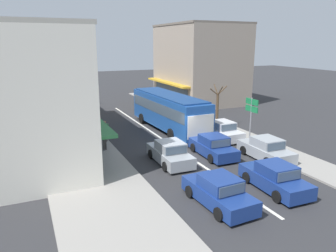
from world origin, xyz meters
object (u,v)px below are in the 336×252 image
(traffic_light_downstreet, at_px, (77,83))
(directional_road_sign, at_px, (251,109))
(city_bus, at_px, (169,109))
(pedestrian_browsing_midblock, at_px, (105,130))
(sedan_adjacent_lane_trail, at_px, (275,178))
(pedestrian_far_walker, at_px, (104,134))
(parked_sedan_kerb_third, at_px, (191,117))
(parked_sedan_kerb_front, at_px, (266,149))
(street_tree_right, at_px, (217,107))
(sedan_behind_bus_mid, at_px, (170,153))
(sedan_adjacent_lane_lead, at_px, (213,147))
(pedestrian_with_handbag_near, at_px, (104,138))
(parked_sedan_kerb_second, at_px, (222,131))
(parked_sedan_kerb_rear, at_px, (167,107))
(sedan_queue_gap_filler, at_px, (219,192))

(traffic_light_downstreet, height_order, directional_road_sign, traffic_light_downstreet)
(city_bus, xyz_separation_m, pedestrian_browsing_midblock, (-6.14, -1.56, -0.81))
(sedan_adjacent_lane_trail, distance_m, pedestrian_far_walker, 12.77)
(parked_sedan_kerb_third, xyz_separation_m, pedestrian_browsing_midblock, (-9.01, -2.68, 0.40))
(parked_sedan_kerb_front, relative_size, street_tree_right, 1.07)
(sedan_behind_bus_mid, height_order, traffic_light_downstreet, traffic_light_downstreet)
(city_bus, relative_size, sedan_adjacent_lane_lead, 2.58)
(pedestrian_with_handbag_near, relative_size, pedestrian_browsing_midblock, 1.00)
(city_bus, height_order, traffic_light_downstreet, traffic_light_downstreet)
(sedan_adjacent_lane_trail, xyz_separation_m, traffic_light_downstreet, (-5.59, 28.39, 2.19))
(sedan_adjacent_lane_lead, xyz_separation_m, parked_sedan_kerb_third, (2.92, 8.69, 0.00))
(sedan_adjacent_lane_lead, bearing_deg, city_bus, 89.59)
(parked_sedan_kerb_front, relative_size, parked_sedan_kerb_third, 1.00)
(parked_sedan_kerb_third, relative_size, directional_road_sign, 1.17)
(parked_sedan_kerb_third, relative_size, street_tree_right, 1.07)
(parked_sedan_kerb_second, height_order, parked_sedan_kerb_third, same)
(parked_sedan_kerb_rear, xyz_separation_m, pedestrian_with_handbag_near, (-9.47, -10.24, 0.40))
(sedan_queue_gap_filler, xyz_separation_m, pedestrian_with_handbag_near, (-3.16, 10.06, 0.40))
(pedestrian_browsing_midblock, bearing_deg, parked_sedan_kerb_rear, 42.34)
(directional_road_sign, distance_m, pedestrian_far_walker, 11.28)
(parked_sedan_kerb_rear, bearing_deg, parked_sedan_kerb_front, -89.62)
(sedan_behind_bus_mid, bearing_deg, sedan_adjacent_lane_lead, 0.97)
(sedan_adjacent_lane_trail, relative_size, parked_sedan_kerb_second, 1.01)
(city_bus, distance_m, parked_sedan_kerb_third, 3.31)
(sedan_adjacent_lane_lead, bearing_deg, pedestrian_far_walker, 142.34)
(parked_sedan_kerb_third, height_order, pedestrian_browsing_midblock, pedestrian_browsing_midblock)
(sedan_adjacent_lane_trail, bearing_deg, sedan_adjacent_lane_lead, 91.40)
(parked_sedan_kerb_third, xyz_separation_m, pedestrian_with_handbag_near, (-9.57, -4.80, 0.40))
(pedestrian_with_handbag_near, bearing_deg, sedan_behind_bus_mid, -49.63)
(traffic_light_downstreet, bearing_deg, parked_sedan_kerb_third, -58.64)
(sedan_queue_gap_filler, bearing_deg, street_tree_right, 57.99)
(pedestrian_with_handbag_near, bearing_deg, sedan_adjacent_lane_lead, -30.37)
(parked_sedan_kerb_second, bearing_deg, sedan_adjacent_lane_trail, -106.34)
(directional_road_sign, relative_size, pedestrian_with_handbag_near, 2.21)
(parked_sedan_kerb_third, bearing_deg, directional_road_sign, -80.98)
(sedan_behind_bus_mid, height_order, directional_road_sign, directional_road_sign)
(street_tree_right, distance_m, pedestrian_far_walker, 11.00)
(directional_road_sign, height_order, pedestrian_far_walker, directional_road_sign)
(sedan_behind_bus_mid, relative_size, parked_sedan_kerb_rear, 1.00)
(sedan_behind_bus_mid, relative_size, street_tree_right, 1.07)
(pedestrian_browsing_midblock, relative_size, pedestrian_far_walker, 1.00)
(city_bus, distance_m, street_tree_right, 4.51)
(pedestrian_far_walker, bearing_deg, parked_sedan_kerb_second, -10.03)
(parked_sedan_kerb_rear, bearing_deg, pedestrian_with_handbag_near, -132.77)
(pedestrian_with_handbag_near, xyz_separation_m, pedestrian_far_walker, (0.21, 1.07, 0.00))
(sedan_adjacent_lane_lead, bearing_deg, pedestrian_browsing_midblock, 135.35)
(sedan_adjacent_lane_lead, relative_size, parked_sedan_kerb_front, 1.00)
(pedestrian_far_walker, bearing_deg, parked_sedan_kerb_front, -36.50)
(directional_road_sign, bearing_deg, city_bus, 122.63)
(parked_sedan_kerb_rear, bearing_deg, sedan_adjacent_lane_trail, -97.59)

